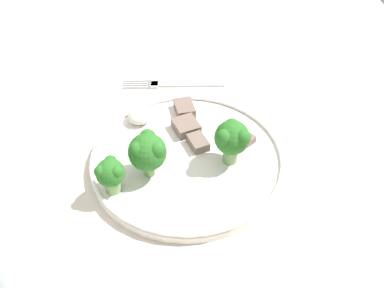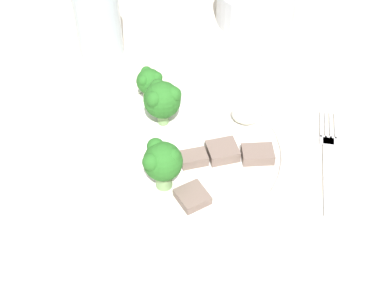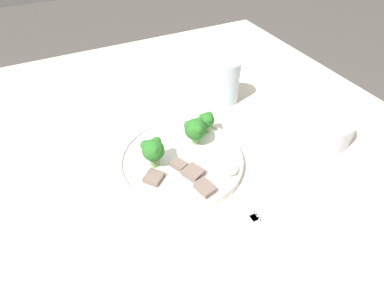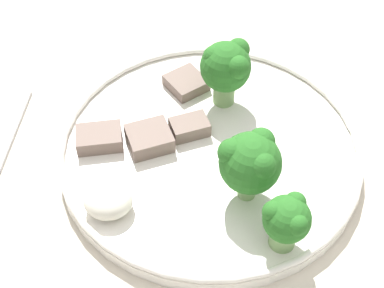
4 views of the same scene
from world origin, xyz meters
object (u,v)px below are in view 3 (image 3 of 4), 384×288
Objects in this scene: dinner_plate at (182,160)px; cream_bowl at (324,127)px; fork at (238,226)px; drinking_glass at (226,84)px.

cream_bowl reaches higher than dinner_plate.
cream_bowl reaches higher than fork.
cream_bowl is (-0.13, 0.32, 0.03)m from fork.
dinner_plate is 2.02× the size of cream_bowl.
drinking_glass is at bearing 152.46° from fork.
drinking_glass reaches higher than fork.
drinking_glass is at bearing -151.13° from cream_bowl.
dinner_plate reaches higher than fork.
drinking_glass is (-0.37, 0.19, 0.05)m from fork.
fork is 0.35m from cream_bowl.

